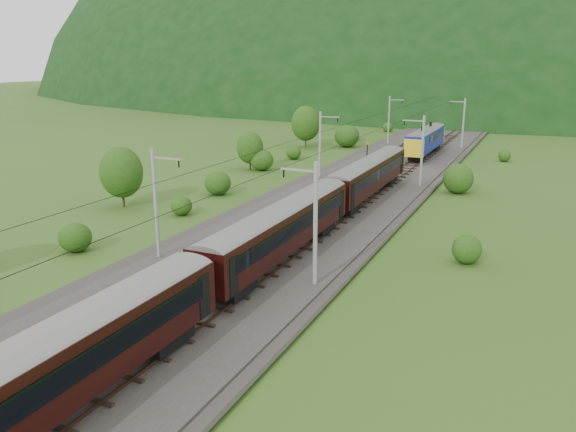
% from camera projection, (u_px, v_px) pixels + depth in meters
% --- Properties ---
extents(ground, '(600.00, 600.00, 0.00)m').
position_uv_depth(ground, '(232.00, 273.00, 39.01)').
color(ground, '#37581B').
rests_on(ground, ground).
extents(railbed, '(14.00, 220.00, 0.30)m').
position_uv_depth(railbed, '(291.00, 232.00, 47.71)').
color(railbed, '#38332D').
rests_on(railbed, ground).
extents(track_left, '(2.40, 220.00, 0.27)m').
position_uv_depth(track_left, '(266.00, 226.00, 48.62)').
color(track_left, brown).
rests_on(track_left, railbed).
extents(track_right, '(2.40, 220.00, 0.27)m').
position_uv_depth(track_right, '(318.00, 233.00, 46.68)').
color(track_right, brown).
rests_on(track_right, railbed).
extents(catenary_left, '(2.54, 192.28, 8.00)m').
position_uv_depth(catenary_left, '(321.00, 143.00, 68.24)').
color(catenary_left, gray).
rests_on(catenary_left, railbed).
extents(catenary_right, '(2.54, 192.28, 8.00)m').
position_uv_depth(catenary_right, '(421.00, 150.00, 63.29)').
color(catenary_right, gray).
rests_on(catenary_right, railbed).
extents(overhead_wires, '(4.83, 198.00, 0.03)m').
position_uv_depth(overhead_wires, '(292.00, 151.00, 45.83)').
color(overhead_wires, black).
rests_on(overhead_wires, ground).
extents(mountain_main, '(504.00, 360.00, 244.00)m').
position_uv_depth(mountain_main, '(509.00, 90.00, 266.25)').
color(mountain_main, black).
rests_on(mountain_main, ground).
extents(mountain_ridge, '(336.00, 280.00, 132.00)m').
position_uv_depth(mountain_ridge, '(309.00, 83.00, 349.69)').
color(mountain_ridge, black).
rests_on(mountain_ridge, ground).
extents(train, '(2.73, 131.76, 4.74)m').
position_uv_depth(train, '(197.00, 271.00, 30.40)').
color(train, black).
rests_on(train, ground).
extents(hazard_post_near, '(0.14, 0.14, 1.33)m').
position_uv_depth(hazard_post_near, '(402.00, 154.00, 82.23)').
color(hazard_post_near, red).
rests_on(hazard_post_near, railbed).
extents(hazard_post_far, '(0.16, 0.16, 1.50)m').
position_uv_depth(hazard_post_far, '(346.00, 190.00, 59.18)').
color(hazard_post_far, red).
rests_on(hazard_post_far, railbed).
extents(signal, '(0.27, 0.27, 2.45)m').
position_uv_depth(signal, '(367.00, 150.00, 81.01)').
color(signal, black).
rests_on(signal, railbed).
extents(vegetation_left, '(12.46, 140.70, 6.94)m').
position_uv_depth(vegetation_left, '(198.00, 166.00, 62.59)').
color(vegetation_left, '#254512').
rests_on(vegetation_left, ground).
extents(vegetation_right, '(6.73, 98.16, 2.97)m').
position_uv_depth(vegetation_right, '(436.00, 240.00, 42.11)').
color(vegetation_right, '#254512').
rests_on(vegetation_right, ground).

